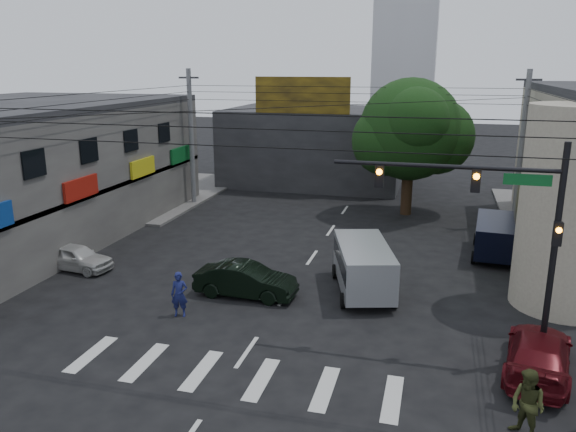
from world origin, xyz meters
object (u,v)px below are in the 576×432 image
at_px(utility_pole_far_right, 521,150).
at_px(dark_sedan, 246,280).
at_px(white_compact, 76,257).
at_px(utility_pole_far_left, 191,138).
at_px(traffic_officer, 179,294).
at_px(silver_minivan, 363,269).
at_px(traffic_gantry, 500,215).
at_px(street_tree, 410,130).
at_px(pedestrian_olive, 528,405).
at_px(maroon_sedan, 538,353).
at_px(navy_van, 494,238).

height_order(utility_pole_far_right, dark_sedan, utility_pole_far_right).
bearing_deg(white_compact, dark_sedan, -89.42).
height_order(utility_pole_far_left, traffic_officer, utility_pole_far_left).
relative_size(utility_pole_far_right, silver_minivan, 1.76).
xyz_separation_m(traffic_gantry, white_compact, (-18.24, 3.45, -4.22)).
distance_m(street_tree, pedestrian_olive, 23.29).
xyz_separation_m(traffic_gantry, silver_minivan, (-4.76, 4.25, -3.78)).
bearing_deg(utility_pole_far_left, traffic_gantry, -42.86).
distance_m(traffic_gantry, white_compact, 19.03).
relative_size(white_compact, pedestrian_olive, 1.93).
xyz_separation_m(white_compact, maroon_sedan, (19.67, -4.31, 0.06)).
relative_size(street_tree, dark_sedan, 2.02).
height_order(utility_pole_far_left, pedestrian_olive, utility_pole_far_left).
xyz_separation_m(utility_pole_far_left, traffic_officer, (7.07, -16.96, -3.71)).
distance_m(utility_pole_far_right, silver_minivan, 15.18).
xyz_separation_m(utility_pole_far_left, navy_van, (19.33, -6.28, -3.67)).
xyz_separation_m(street_tree, traffic_officer, (-7.43, -17.96, -4.59)).
xyz_separation_m(utility_pole_far_right, dark_sedan, (-12.12, -14.45, -3.90)).
distance_m(silver_minivan, navy_van, 8.67).
relative_size(dark_sedan, maroon_sedan, 0.87).
xyz_separation_m(utility_pole_far_right, pedestrian_olive, (-2.04, -21.42, -3.63)).
distance_m(silver_minivan, traffic_officer, 7.74).
relative_size(utility_pole_far_left, navy_van, 1.93).
relative_size(utility_pole_far_right, pedestrian_olive, 4.73).
xyz_separation_m(dark_sedan, traffic_officer, (-1.81, -2.51, 0.19)).
relative_size(maroon_sedan, traffic_officer, 2.77).
bearing_deg(traffic_gantry, street_tree, 101.99).
height_order(utility_pole_far_left, dark_sedan, utility_pole_far_left).
bearing_deg(utility_pole_far_left, white_compact, -89.64).
bearing_deg(traffic_gantry, dark_sedan, 164.88).
height_order(utility_pole_far_right, silver_minivan, utility_pole_far_right).
bearing_deg(pedestrian_olive, utility_pole_far_right, 131.62).
relative_size(traffic_gantry, maroon_sedan, 1.46).
height_order(street_tree, dark_sedan, street_tree).
relative_size(street_tree, traffic_officer, 4.90).
relative_size(dark_sedan, navy_van, 0.90).
relative_size(navy_van, traffic_officer, 2.69).
distance_m(utility_pole_far_left, white_compact, 14.13).
distance_m(white_compact, traffic_officer, 7.78).
bearing_deg(utility_pole_far_left, dark_sedan, -58.42).
xyz_separation_m(traffic_gantry, pedestrian_olive, (0.63, -4.41, -3.86)).
distance_m(street_tree, traffic_officer, 19.97).
bearing_deg(traffic_gantry, white_compact, 169.30).
bearing_deg(utility_pole_far_right, navy_van, -104.92).
bearing_deg(maroon_sedan, white_compact, -1.90).
xyz_separation_m(white_compact, silver_minivan, (13.48, 0.81, 0.43)).
bearing_deg(silver_minivan, dark_sedan, 93.90).
relative_size(utility_pole_far_left, utility_pole_far_right, 1.00).
xyz_separation_m(street_tree, traffic_gantry, (3.82, -18.00, -0.64)).
relative_size(street_tree, navy_van, 1.82).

